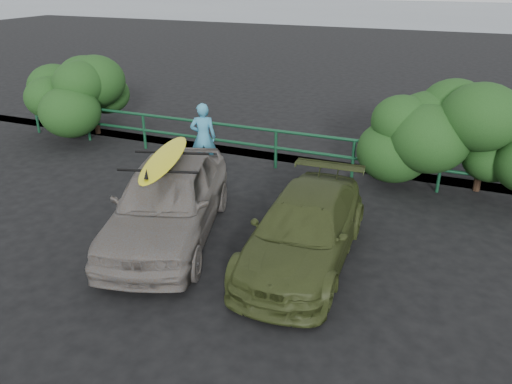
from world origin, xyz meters
TOP-DOWN VIEW (x-y plane):
  - ground at (0.00, 0.00)m, footprint 80.00×80.00m
  - ocean at (0.00, 60.00)m, footprint 200.00×200.00m
  - guardrail at (0.00, 5.00)m, footprint 14.00×0.08m
  - shrub_left at (-4.80, 5.40)m, footprint 3.20×2.40m
  - shrub_right at (5.00, 5.50)m, footprint 3.20×2.40m
  - sedan at (0.39, 0.83)m, footprint 2.97×4.74m
  - olive_vehicle at (3.03, 1.00)m, footprint 1.84×4.15m
  - man at (-0.64, 4.17)m, footprint 0.75×0.65m
  - roof_rack at (0.39, 0.83)m, footprint 1.66×1.37m
  - surfboard at (0.39, 0.83)m, footprint 1.24×2.61m

SIDE VIEW (x-z plane):
  - ground at x=0.00m, z-range 0.00..0.00m
  - ocean at x=0.00m, z-range 0.00..0.00m
  - guardrail at x=0.00m, z-range 0.00..1.04m
  - olive_vehicle at x=3.03m, z-range 0.00..1.19m
  - sedan at x=0.39m, z-range 0.00..1.51m
  - man at x=-0.64m, z-range 0.00..1.75m
  - shrub_right at x=5.00m, z-range 0.00..2.29m
  - shrub_left at x=-4.80m, z-range 0.00..2.32m
  - roof_rack at x=0.39m, z-range 1.51..1.55m
  - surfboard at x=0.39m, z-range 1.55..1.63m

